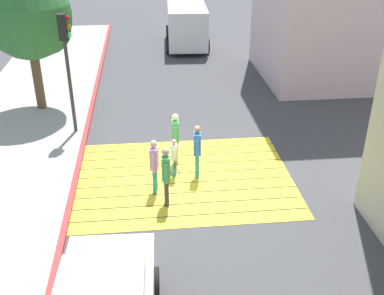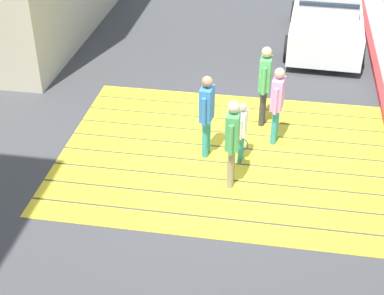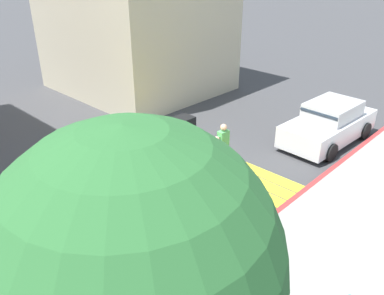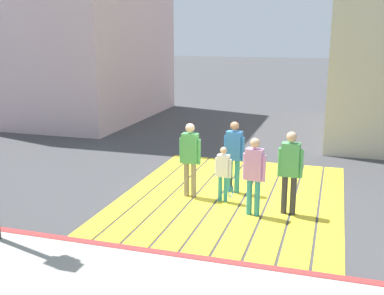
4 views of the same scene
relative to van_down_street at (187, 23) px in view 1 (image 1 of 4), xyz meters
name	(u,v)px [view 1 (image 1 of 4)]	position (x,y,z in m)	size (l,w,h in m)	color
ground_plane	(185,178)	(-1.46, -14.80, -1.28)	(120.00, 120.00, 0.00)	#424244
crosswalk_stripes	(185,178)	(-1.46, -14.80, -1.27)	(6.40, 4.90, 0.01)	yellow
curb_painted	(75,182)	(-4.71, -14.80, -1.21)	(0.16, 40.00, 0.13)	#BC3333
van_down_street	(187,23)	(0.00, 0.00, 0.00)	(2.56, 5.30, 2.35)	silver
traffic_light_corner	(66,51)	(-5.04, -11.36, 1.76)	(0.39, 0.28, 4.24)	#2D2D2D
street_tree	(31,19)	(-6.55, -9.04, 2.35)	(3.20, 3.20, 5.32)	brown
pedestrian_adult_lead	(154,163)	(-2.36, -15.44, -0.32)	(0.26, 0.48, 1.64)	teal
pedestrian_adult_trailing	(176,135)	(-1.65, -13.87, -0.28)	(0.23, 0.50, 1.71)	gray
pedestrian_adult_side	(166,172)	(-2.07, -16.12, -0.26)	(0.24, 0.51, 1.75)	#333338
pedestrian_teen_behind	(197,148)	(-1.08, -14.75, -0.29)	(0.26, 0.49, 1.69)	teal
pedestrian_child_with_racket	(174,156)	(-1.76, -14.67, -0.57)	(0.28, 0.40, 1.25)	teal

